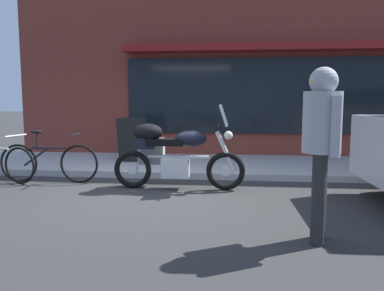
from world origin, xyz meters
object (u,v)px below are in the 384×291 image
(parked_bicycle, at_px, (48,162))
(sandwich_board_sign, at_px, (131,140))
(touring_motorcycle, at_px, (171,152))
(pedestrian_walking, at_px, (321,133))

(parked_bicycle, bearing_deg, sandwich_board_sign, 57.81)
(touring_motorcycle, distance_m, parked_bicycle, 2.25)
(pedestrian_walking, height_order, sandwich_board_sign, pedestrian_walking)
(touring_motorcycle, height_order, sandwich_board_sign, touring_motorcycle)
(sandwich_board_sign, bearing_deg, parked_bicycle, -122.19)
(touring_motorcycle, relative_size, parked_bicycle, 1.21)
(pedestrian_walking, bearing_deg, touring_motorcycle, 130.10)
(parked_bicycle, bearing_deg, touring_motorcycle, -6.12)
(parked_bicycle, xyz_separation_m, sandwich_board_sign, (1.06, 1.69, 0.22))
(touring_motorcycle, height_order, pedestrian_walking, pedestrian_walking)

